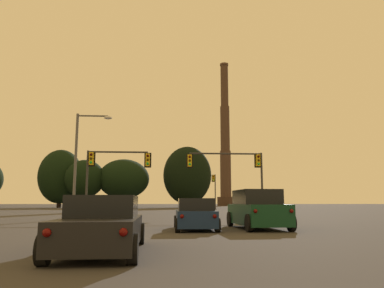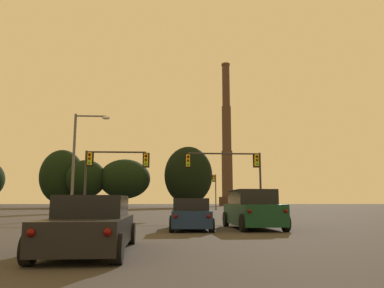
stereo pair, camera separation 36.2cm
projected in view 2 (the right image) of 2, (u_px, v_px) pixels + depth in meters
The scene contains 12 objects.
hatchback_center_lane_second at pixel (190, 215), 17.31m from camera, with size 1.93×4.12×1.44m.
sedan_left_lane_third at pixel (92, 226), 9.53m from camera, with size 2.09×4.74×1.43m.
suv_right_lane_second at pixel (252, 210), 18.07m from camera, with size 2.29×4.97×1.86m.
traffic_light_overhead_right at pixel (234, 167), 32.63m from camera, with size 6.82×0.50×5.58m.
traffic_light_overhead_left at pixel (108, 166), 30.83m from camera, with size 5.40×0.50×5.49m.
traffic_light_far_right at pixel (215, 187), 65.49m from camera, with size 0.78×0.50×6.12m.
street_lamp at pixel (80, 154), 28.27m from camera, with size 2.72×0.36×7.98m.
smokestack at pixel (227, 148), 137.81m from camera, with size 6.30×6.30×53.66m.
treeline_far_right at pixel (125, 179), 89.26m from camera, with size 12.12×10.91×11.49m.
treeline_center_right at pixel (188, 175), 91.89m from camera, with size 11.79×10.61×14.93m.
treeline_left_mid at pixel (86, 179), 87.41m from camera, with size 9.19×8.27×11.14m.
treeline_right_mid at pixel (62, 177), 90.52m from camera, with size 10.47×9.42×13.95m.
Camera 2 is at (-1.03, -2.07, 1.25)m, focal length 35.00 mm.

